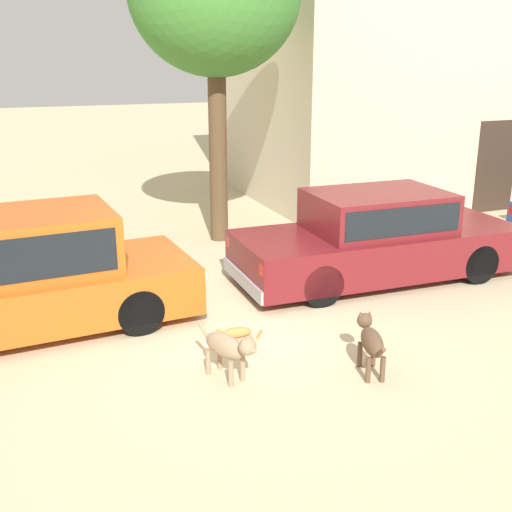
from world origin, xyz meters
TOP-DOWN VIEW (x-y plane):
  - ground_plane at (0.00, 0.00)m, footprint 80.00×80.00m
  - parked_sedan_nearest at (-2.71, 0.98)m, footprint 4.70×2.09m
  - parked_sedan_second at (2.79, 0.99)m, footprint 4.84×1.85m
  - apartment_block at (9.84, 6.87)m, footprint 13.60×5.79m
  - stray_dog_spotted at (-0.58, -1.34)m, footprint 0.48×0.94m
  - stray_dog_tan at (0.99, -1.77)m, footprint 0.39×0.95m
  - stray_cat at (-0.15, -0.33)m, footprint 0.66×0.26m

SIDE VIEW (x-z plane):
  - ground_plane at x=0.00m, z-range 0.00..0.00m
  - stray_cat at x=-0.15m, z-range -0.01..0.15m
  - stray_dog_tan at x=0.99m, z-range 0.08..0.71m
  - stray_dog_spotted at x=-0.58m, z-range 0.08..0.73m
  - parked_sedan_second at x=2.79m, z-range -0.01..1.44m
  - parked_sedan_nearest at x=-2.71m, z-range 0.03..1.61m
  - apartment_block at x=9.84m, z-range 0.00..9.26m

